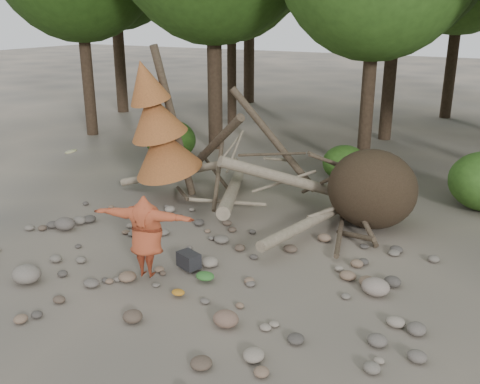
% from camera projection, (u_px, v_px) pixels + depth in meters
% --- Properties ---
extents(ground, '(120.00, 120.00, 0.00)m').
position_uv_depth(ground, '(187.00, 274.00, 11.02)').
color(ground, '#514C44').
rests_on(ground, ground).
extents(deadfall_pile, '(8.55, 5.24, 3.30)m').
position_uv_depth(deadfall_pile, '(348.00, 188.00, 13.33)').
color(deadfall_pile, '#332619').
rests_on(deadfall_pile, ground).
extents(dead_conifer, '(2.06, 2.16, 4.35)m').
position_uv_depth(dead_conifer, '(159.00, 128.00, 14.56)').
color(dead_conifer, '#4C3F30').
rests_on(dead_conifer, ground).
extents(bush_left, '(1.80, 1.80, 1.44)m').
position_uv_depth(bush_left, '(171.00, 140.00, 19.27)').
color(bush_left, '#234612').
rests_on(bush_left, ground).
extents(bush_mid, '(1.40, 1.40, 1.12)m').
position_uv_depth(bush_mid, '(345.00, 163.00, 16.98)').
color(bush_mid, '#2F5919').
rests_on(bush_mid, ground).
extents(frisbee_thrower, '(3.29, 1.03, 2.31)m').
position_uv_depth(frisbee_thrower, '(146.00, 236.00, 10.53)').
color(frisbee_thrower, '#A54225').
rests_on(frisbee_thrower, ground).
extents(backpack, '(0.56, 0.46, 0.32)m').
position_uv_depth(backpack, '(189.00, 263.00, 11.14)').
color(backpack, black).
rests_on(backpack, ground).
extents(cloth_green, '(0.39, 0.32, 0.15)m').
position_uv_depth(cloth_green, '(205.00, 278.00, 10.67)').
color(cloth_green, '#316A2A').
rests_on(cloth_green, ground).
extents(cloth_orange, '(0.26, 0.21, 0.10)m').
position_uv_depth(cloth_orange, '(178.00, 295.00, 10.10)').
color(cloth_orange, '#AE6F1D').
rests_on(cloth_orange, ground).
extents(boulder_front_left, '(0.59, 0.53, 0.36)m').
position_uv_depth(boulder_front_left, '(26.00, 274.00, 10.62)').
color(boulder_front_left, slate).
rests_on(boulder_front_left, ground).
extents(boulder_front_right, '(0.46, 0.41, 0.27)m').
position_uv_depth(boulder_front_right, '(226.00, 319.00, 9.15)').
color(boulder_front_right, brown).
rests_on(boulder_front_right, ground).
extents(boulder_mid_right, '(0.54, 0.49, 0.32)m').
position_uv_depth(boulder_mid_right, '(376.00, 287.00, 10.16)').
color(boulder_mid_right, gray).
rests_on(boulder_mid_right, ground).
extents(boulder_mid_left, '(0.52, 0.46, 0.31)m').
position_uv_depth(boulder_mid_left, '(65.00, 224.00, 13.19)').
color(boulder_mid_left, '#58514A').
rests_on(boulder_mid_left, ground).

